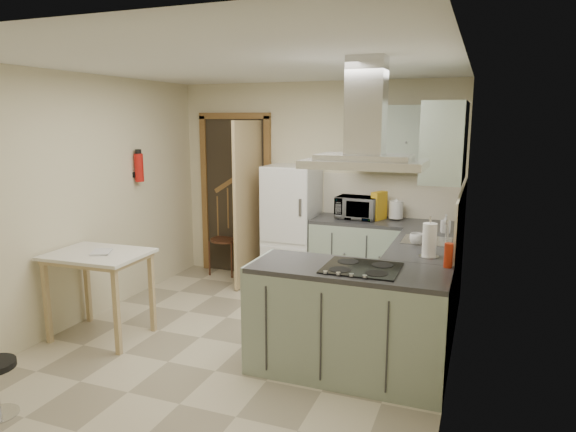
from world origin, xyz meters
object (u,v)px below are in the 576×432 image
at_px(drop_leaf_table, 101,295).
at_px(bentwood_chair, 226,240).
at_px(peninsula, 348,321).
at_px(extractor_hood, 365,164).
at_px(microwave, 357,208).
at_px(fridge, 292,226).

distance_m(drop_leaf_table, bentwood_chair, 2.26).
relative_size(peninsula, extractor_hood, 1.72).
height_order(peninsula, extractor_hood, extractor_hood).
xyz_separation_m(extractor_hood, microwave, (-0.51, 2.00, -0.69)).
height_order(fridge, microwave, fridge).
relative_size(drop_leaf_table, bentwood_chair, 0.95).
height_order(peninsula, bentwood_chair, bentwood_chair).
bearing_deg(extractor_hood, microwave, 104.44).
bearing_deg(bentwood_chair, drop_leaf_table, -93.69).
relative_size(extractor_hood, drop_leaf_table, 1.02).
height_order(drop_leaf_table, microwave, microwave).
height_order(fridge, drop_leaf_table, fridge).
distance_m(fridge, bentwood_chair, 1.05).
bearing_deg(fridge, extractor_hood, -56.21).
xyz_separation_m(fridge, drop_leaf_table, (-1.14, -2.11, -0.34)).
distance_m(bentwood_chair, microwave, 1.90).
bearing_deg(peninsula, bentwood_chair, 136.24).
distance_m(peninsula, drop_leaf_table, 2.37).
height_order(fridge, bentwood_chair, fridge).
xyz_separation_m(drop_leaf_table, microwave, (1.95, 2.13, 0.62)).
bearing_deg(fridge, microwave, 1.37).
bearing_deg(drop_leaf_table, microwave, 45.29).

